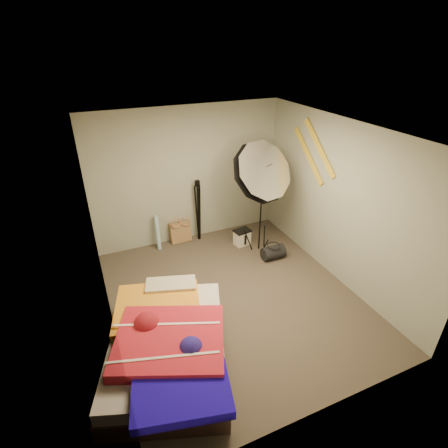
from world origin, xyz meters
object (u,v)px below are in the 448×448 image
tote_bag (180,232)px  wrapping_roll (158,233)px  bed (168,345)px  photo_umbrella (260,173)px  camera_tripod (198,207)px  camera_case (242,238)px  duffel_bag (273,252)px

tote_bag → wrapping_roll: (-0.45, -0.07, 0.13)m
bed → wrapping_roll: bearing=78.5°
wrapping_roll → photo_umbrella: 2.18m
tote_bag → bed: bearing=-112.3°
tote_bag → camera_tripod: (0.36, -0.06, 0.50)m
tote_bag → camera_tripod: bearing=-11.6°
camera_tripod → wrapping_roll: bearing=-179.2°
photo_umbrella → camera_case: bearing=98.2°
photo_umbrella → tote_bag: bearing=137.6°
camera_tripod → tote_bag: bearing=170.6°
camera_case → duffel_bag: 0.71m
duffel_bag → camera_tripod: (-0.96, 1.16, 0.57)m
tote_bag → bed: bed is taller
camera_case → photo_umbrella: bearing=-90.5°
duffel_bag → photo_umbrella: 1.47m
bed → camera_tripod: (1.33, 2.59, 0.41)m
camera_case → duffel_bag: camera_case is taller
duffel_bag → camera_tripod: bearing=130.4°
wrapping_roll → photo_umbrella: bearing=-31.1°
camera_case → bed: bearing=-142.6°
tote_bag → photo_umbrella: 2.01m
tote_bag → camera_case: bearing=-31.1°
wrapping_roll → duffel_bag: bearing=-33.0°
wrapping_roll → camera_tripod: size_ratio=0.54×
photo_umbrella → camera_tripod: photo_umbrella is taller
tote_bag → camera_case: (1.03, -0.57, -0.06)m
bed → photo_umbrella: (2.06, 1.65, 1.28)m
camera_case → bed: bed is taller
photo_umbrella → camera_tripod: 1.47m
tote_bag → duffel_bag: bearing=-44.9°
bed → camera_tripod: 2.94m
duffel_bag → photo_umbrella: (-0.23, 0.22, 1.44)m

